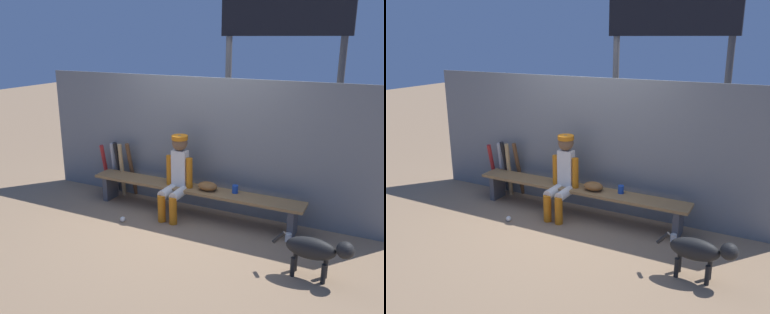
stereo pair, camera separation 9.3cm
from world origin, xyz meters
TOP-DOWN VIEW (x-y plane):
  - ground_plane at (0.00, 0.00)m, footprint 30.00×30.00m
  - chainlink_fence at (0.00, 0.35)m, footprint 5.43×0.03m
  - dugout_bench at (0.00, 0.00)m, footprint 3.19×0.36m
  - player_seated at (-0.19, -0.11)m, footprint 0.41×0.55m
  - baseball_glove at (0.24, 0.00)m, footprint 0.28×0.20m
  - bat_wood_dark at (-1.20, 0.26)m, footprint 0.09×0.25m
  - bat_wood_tan at (-1.33, 0.17)m, footprint 0.07×0.14m
  - bat_aluminum_black at (-1.42, 0.22)m, footprint 0.09×0.28m
  - bat_aluminum_silver at (-1.55, 0.26)m, footprint 0.08×0.14m
  - bat_aluminum_red at (-1.70, 0.22)m, footprint 0.07×0.20m
  - baseball at (-0.76, -0.63)m, footprint 0.07×0.07m
  - cup_on_ground at (1.44, -0.18)m, footprint 0.08×0.08m
  - cup_on_bench at (0.62, 0.07)m, footprint 0.08×0.08m
  - scoreboard at (0.89, 1.38)m, footprint 2.24×0.27m
  - dog at (1.89, -0.88)m, footprint 0.84×0.20m

SIDE VIEW (x-z plane):
  - ground_plane at x=0.00m, z-range 0.00..0.00m
  - baseball at x=-0.76m, z-range 0.00..0.07m
  - cup_on_ground at x=1.44m, z-range 0.00..0.11m
  - dog at x=1.89m, z-range 0.09..0.58m
  - dugout_bench at x=0.00m, z-range 0.13..0.56m
  - bat_aluminum_red at x=-1.70m, z-range 0.00..0.81m
  - bat_aluminum_silver at x=-1.55m, z-range 0.00..0.84m
  - bat_wood_tan at x=-1.33m, z-range 0.00..0.87m
  - bat_wood_dark at x=-1.20m, z-range 0.00..0.89m
  - bat_aluminum_black at x=-1.42m, z-range 0.00..0.90m
  - cup_on_bench at x=0.62m, z-range 0.42..0.53m
  - baseball_glove at x=0.24m, z-range 0.42..0.54m
  - player_seated at x=-0.19m, z-range 0.04..1.21m
  - chainlink_fence at x=0.00m, z-range 0.00..1.94m
  - scoreboard at x=0.89m, z-range 0.73..4.30m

